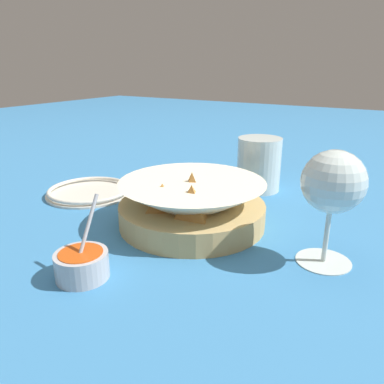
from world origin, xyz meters
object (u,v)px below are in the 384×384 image
(sauce_cup, at_px, (82,264))
(beer_mug, at_px, (259,166))
(food_basket, at_px, (191,205))
(wine_glass, at_px, (333,186))
(side_plate, at_px, (89,191))

(sauce_cup, height_order, beer_mug, beer_mug)
(food_basket, relative_size, wine_glass, 1.56)
(beer_mug, relative_size, side_plate, 0.77)
(sauce_cup, height_order, side_plate, sauce_cup)
(food_basket, height_order, side_plate, food_basket)
(wine_glass, bearing_deg, beer_mug, 38.38)
(food_basket, bearing_deg, wine_glass, -93.67)
(beer_mug, bearing_deg, food_basket, 173.58)
(side_plate, bearing_deg, beer_mug, -53.23)
(wine_glass, height_order, side_plate, wine_glass)
(food_basket, height_order, beer_mug, beer_mug)
(food_basket, xyz_separation_m, wine_glass, (-0.01, -0.23, 0.08))
(sauce_cup, xyz_separation_m, beer_mug, (0.47, -0.06, 0.03))
(food_basket, height_order, wine_glass, wine_glass)
(wine_glass, distance_m, side_plate, 0.52)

